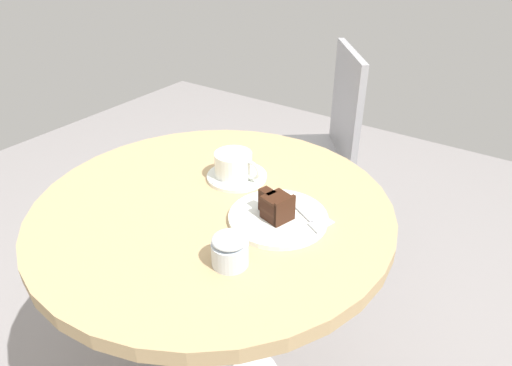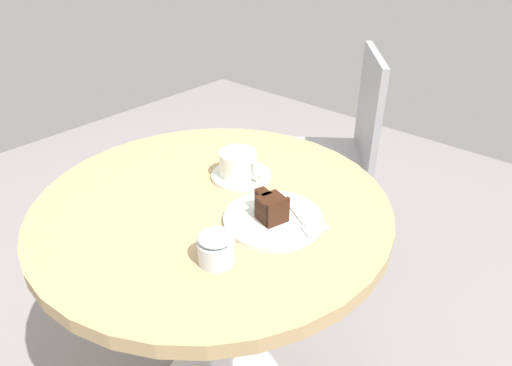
{
  "view_description": "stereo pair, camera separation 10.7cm",
  "coord_description": "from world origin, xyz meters",
  "px_view_note": "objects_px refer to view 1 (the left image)",
  "views": [
    {
      "loc": [
        0.59,
        -0.68,
        1.3
      ],
      "look_at": [
        0.07,
        0.08,
        0.75
      ],
      "focal_mm": 32.0,
      "sensor_mm": 36.0,
      "label": 1
    },
    {
      "loc": [
        0.68,
        -0.61,
        1.3
      ],
      "look_at": [
        0.07,
        0.08,
        0.75
      ],
      "focal_mm": 32.0,
      "sensor_mm": 36.0,
      "label": 2
    }
  ],
  "objects_px": {
    "cake_slice": "(276,206)",
    "teaspoon": "(226,183)",
    "fork": "(307,217)",
    "cafe_chair": "(319,142)",
    "saucer": "(237,176)",
    "sugar_pot": "(230,250)",
    "cake_plate": "(278,218)",
    "napkin": "(287,218)",
    "coffee_cup": "(234,164)"
  },
  "relations": [
    {
      "from": "cake_slice",
      "to": "teaspoon",
      "type": "bearing_deg",
      "value": 163.1
    },
    {
      "from": "fork",
      "to": "cafe_chair",
      "type": "xyz_separation_m",
      "value": [
        -0.33,
        0.71,
        -0.19
      ]
    },
    {
      "from": "saucer",
      "to": "sugar_pot",
      "type": "bearing_deg",
      "value": -55.46
    },
    {
      "from": "cafe_chair",
      "to": "sugar_pot",
      "type": "xyz_separation_m",
      "value": [
        0.28,
        -0.91,
        0.21
      ]
    },
    {
      "from": "cake_plate",
      "to": "cake_slice",
      "type": "distance_m",
      "value": 0.03
    },
    {
      "from": "cake_slice",
      "to": "napkin",
      "type": "xyz_separation_m",
      "value": [
        0.01,
        0.02,
        -0.04
      ]
    },
    {
      "from": "saucer",
      "to": "cake_slice",
      "type": "xyz_separation_m",
      "value": [
        0.19,
        -0.1,
        0.04
      ]
    },
    {
      "from": "teaspoon",
      "to": "cafe_chair",
      "type": "distance_m",
      "value": 0.72
    },
    {
      "from": "saucer",
      "to": "cake_plate",
      "type": "bearing_deg",
      "value": -27.45
    },
    {
      "from": "cake_slice",
      "to": "sugar_pot",
      "type": "distance_m",
      "value": 0.17
    },
    {
      "from": "fork",
      "to": "sugar_pot",
      "type": "relative_size",
      "value": 1.97
    },
    {
      "from": "coffee_cup",
      "to": "cake_plate",
      "type": "bearing_deg",
      "value": -25.61
    },
    {
      "from": "cafe_chair",
      "to": "coffee_cup",
      "type": "bearing_deg",
      "value": -30.43
    },
    {
      "from": "saucer",
      "to": "coffee_cup",
      "type": "xyz_separation_m",
      "value": [
        -0.0,
        -0.01,
        0.04
      ]
    },
    {
      "from": "cake_plate",
      "to": "coffee_cup",
      "type": "bearing_deg",
      "value": 154.39
    },
    {
      "from": "cake_slice",
      "to": "saucer",
      "type": "bearing_deg",
      "value": 150.5
    },
    {
      "from": "cake_plate",
      "to": "sugar_pot",
      "type": "xyz_separation_m",
      "value": [
        0.0,
        -0.18,
        0.03
      ]
    },
    {
      "from": "cake_plate",
      "to": "napkin",
      "type": "relative_size",
      "value": 1.23
    },
    {
      "from": "coffee_cup",
      "to": "cafe_chair",
      "type": "bearing_deg",
      "value": 97.39
    },
    {
      "from": "saucer",
      "to": "sugar_pot",
      "type": "relative_size",
      "value": 2.12
    },
    {
      "from": "teaspoon",
      "to": "coffee_cup",
      "type": "bearing_deg",
      "value": -109.65
    },
    {
      "from": "teaspoon",
      "to": "cake_slice",
      "type": "xyz_separation_m",
      "value": [
        0.18,
        -0.06,
        0.03
      ]
    },
    {
      "from": "cake_plate",
      "to": "sugar_pot",
      "type": "bearing_deg",
      "value": -89.46
    },
    {
      "from": "teaspoon",
      "to": "cake_plate",
      "type": "height_order",
      "value": "teaspoon"
    },
    {
      "from": "saucer",
      "to": "fork",
      "type": "bearing_deg",
      "value": -16.14
    },
    {
      "from": "cake_plate",
      "to": "cafe_chair",
      "type": "xyz_separation_m",
      "value": [
        -0.27,
        0.73,
        -0.18
      ]
    },
    {
      "from": "teaspoon",
      "to": "sugar_pot",
      "type": "relative_size",
      "value": 1.2
    },
    {
      "from": "cake_plate",
      "to": "cake_slice",
      "type": "xyz_separation_m",
      "value": [
        -0.0,
        -0.01,
        0.03
      ]
    },
    {
      "from": "cafe_chair",
      "to": "fork",
      "type": "bearing_deg",
      "value": -12.69
    },
    {
      "from": "cake_plate",
      "to": "sugar_pot",
      "type": "height_order",
      "value": "sugar_pot"
    },
    {
      "from": "coffee_cup",
      "to": "fork",
      "type": "height_order",
      "value": "coffee_cup"
    },
    {
      "from": "coffee_cup",
      "to": "cafe_chair",
      "type": "distance_m",
      "value": 0.68
    },
    {
      "from": "cake_plate",
      "to": "napkin",
      "type": "xyz_separation_m",
      "value": [
        0.01,
        0.01,
        -0.0
      ]
    },
    {
      "from": "cake_plate",
      "to": "fork",
      "type": "xyz_separation_m",
      "value": [
        0.06,
        0.03,
        0.01
      ]
    },
    {
      "from": "saucer",
      "to": "cake_slice",
      "type": "bearing_deg",
      "value": -29.5
    },
    {
      "from": "teaspoon",
      "to": "cake_slice",
      "type": "bearing_deg",
      "value": 132.81
    },
    {
      "from": "teaspoon",
      "to": "sugar_pot",
      "type": "bearing_deg",
      "value": 99.13
    },
    {
      "from": "cake_slice",
      "to": "napkin",
      "type": "height_order",
      "value": "cake_slice"
    },
    {
      "from": "fork",
      "to": "sugar_pot",
      "type": "height_order",
      "value": "sugar_pot"
    },
    {
      "from": "napkin",
      "to": "sugar_pot",
      "type": "xyz_separation_m",
      "value": [
        -0.01,
        -0.19,
        0.03
      ]
    },
    {
      "from": "coffee_cup",
      "to": "sugar_pot",
      "type": "height_order",
      "value": "coffee_cup"
    },
    {
      "from": "fork",
      "to": "napkin",
      "type": "height_order",
      "value": "fork"
    },
    {
      "from": "napkin",
      "to": "cake_slice",
      "type": "bearing_deg",
      "value": -121.55
    },
    {
      "from": "saucer",
      "to": "cake_plate",
      "type": "relative_size",
      "value": 0.7
    },
    {
      "from": "teaspoon",
      "to": "cafe_chair",
      "type": "relative_size",
      "value": 0.1
    },
    {
      "from": "cake_plate",
      "to": "fork",
      "type": "height_order",
      "value": "fork"
    },
    {
      "from": "saucer",
      "to": "fork",
      "type": "height_order",
      "value": "fork"
    },
    {
      "from": "teaspoon",
      "to": "sugar_pot",
      "type": "xyz_separation_m",
      "value": [
        0.18,
        -0.22,
        0.02
      ]
    },
    {
      "from": "teaspoon",
      "to": "sugar_pot",
      "type": "distance_m",
      "value": 0.29
    },
    {
      "from": "cake_slice",
      "to": "cafe_chair",
      "type": "height_order",
      "value": "cafe_chair"
    }
  ]
}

